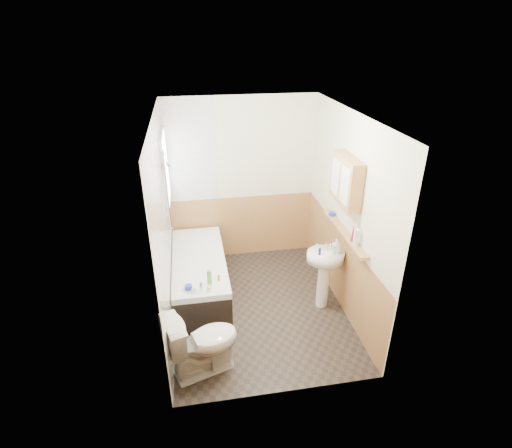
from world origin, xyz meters
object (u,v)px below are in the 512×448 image
object	(u,v)px
sink	(324,268)
medicine_cabinet	(346,181)
pine_shelf	(344,232)
toilet	(203,342)
bathtub	(200,274)

from	to	relation	value
sink	medicine_cabinet	world-z (taller)	medicine_cabinet
sink	pine_shelf	xyz separation A→B (m)	(0.20, -0.01, 0.50)
toilet	bathtub	bearing A→B (deg)	-19.22
sink	pine_shelf	size ratio (longest dim) A/B	0.73
sink	medicine_cabinet	distance (m)	1.17
bathtub	pine_shelf	distance (m)	2.03
toilet	pine_shelf	world-z (taller)	pine_shelf
pine_shelf	sink	bearing A→B (deg)	175.97
bathtub	pine_shelf	xyz separation A→B (m)	(1.77, -0.59, 0.80)
toilet	sink	world-z (taller)	sink
toilet	medicine_cabinet	bearing A→B (deg)	-81.84
sink	medicine_cabinet	size ratio (longest dim) A/B	1.48
bathtub	medicine_cabinet	world-z (taller)	medicine_cabinet
toilet	medicine_cabinet	size ratio (longest dim) A/B	1.24
toilet	pine_shelf	bearing A→B (deg)	-83.01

